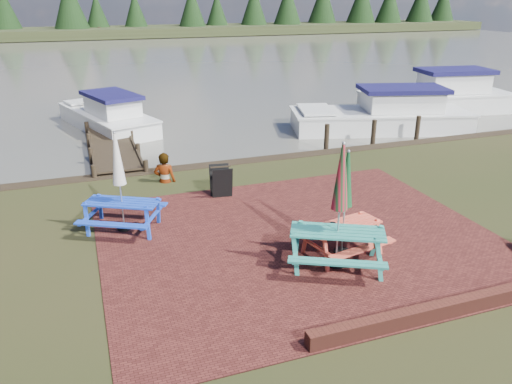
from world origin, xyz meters
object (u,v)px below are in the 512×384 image
Objects in this scene: picnic_table_red at (344,220)px; boat_far at (439,98)px; jetty at (110,137)px; boat_jetty at (108,117)px; person at (163,153)px; boat_near at (384,117)px; picnic_table_teal at (338,225)px; picnic_table_blue at (121,197)px; chalkboard at (221,181)px.

picnic_table_red is 0.31× the size of boat_far.
picnic_table_red is at bearing -70.03° from jetty.
person is (1.07, -7.93, 0.56)m from boat_jetty.
picnic_table_red is 0.29× the size of boat_near.
picnic_table_red reaches higher than boat_far.
picnic_table_teal is 0.35× the size of boat_far.
boat_near is 4.38× the size of person.
picnic_table_teal reaches higher than picnic_table_blue.
picnic_table_blue is 10.91m from boat_jetty.
boat_jetty is (-3.57, 14.17, -0.59)m from picnic_table_teal.
boat_near is 10.85m from person.
boat_near reaches higher than jetty.
picnic_table_red is at bearing -61.80° from chalkboard.
boat_far is (13.51, 7.77, 0.02)m from chalkboard.
picnic_table_blue reaches higher than picnic_table_red.
chalkboard is (-1.58, 4.09, -0.36)m from picnic_table_red.
picnic_table_teal is at bearing -67.81° from chalkboard.
boat_near is (11.66, 6.74, -0.43)m from picnic_table_blue.
boat_far is at bearing -48.59° from boat_near.
boat_near is 5.16m from boat_far.
picnic_table_red is 0.35× the size of boat_jetty.
boat_jetty is at bearing -57.95° from person.
boat_jetty reaches higher than jetty.
jetty is 5.58m from person.
picnic_table_teal reaches higher than person.
jetty is (-4.08, 11.22, -0.71)m from picnic_table_red.
boat_jetty is at bearing 86.88° from jetty.
boat_jetty is at bearing 110.82° from chalkboard.
boat_near is at bearing 58.49° from picnic_table_blue.
chalkboard is 2.21m from person.
picnic_table_red reaches higher than jetty.
boat_far is (16.30, 9.01, -0.36)m from picnic_table_blue.
picnic_table_red is at bearing 158.23° from boat_near.
boat_jetty is (0.44, 10.89, -0.50)m from picnic_table_blue.
boat_far is at bearing 72.18° from picnic_table_teal.
picnic_table_red reaches higher than boat_near.
boat_jetty is at bearing 131.37° from picnic_table_teal.
boat_jetty is 0.83× the size of boat_near.
picnic_table_blue reaches higher than boat_near.
jetty is 1.18× the size of boat_far.
picnic_table_red reaches higher than chalkboard.
picnic_table_red is at bearing 140.56° from person.
picnic_table_blue reaches higher than boat_jetty.
boat_near is (7.65, 10.02, -0.52)m from picnic_table_teal.
boat_jetty is 11.97m from boat_near.
picnic_table_teal is 6.72m from person.
picnic_table_red is at bearing 75.87° from picnic_table_teal.
boat_jetty is 8.02m from person.
boat_jetty is (-2.36, 9.66, -0.12)m from chalkboard.
picnic_table_teal is 1.46× the size of person.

